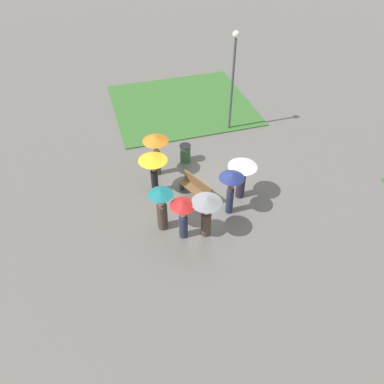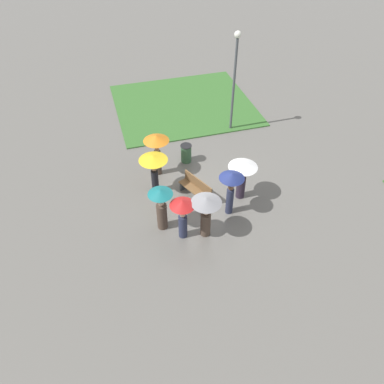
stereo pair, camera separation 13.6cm
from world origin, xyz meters
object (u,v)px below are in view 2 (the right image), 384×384
crowd_person_red (183,212)px  crowd_person_white (242,172)px  crowd_person_orange (157,144)px  crowd_person_navy (231,184)px  park_bench (196,188)px  trash_bin (186,153)px  crowd_person_teal (161,205)px  crowd_person_grey (206,209)px  lamp_post (235,71)px  crowd_person_yellow (154,164)px

crowd_person_red → crowd_person_white: (-1.44, 2.84, 0.06)m
crowd_person_orange → crowd_person_navy: bearing=152.2°
park_bench → crowd_person_orange: size_ratio=0.83×
trash_bin → crowd_person_white: (2.95, 1.51, 0.87)m
crowd_person_navy → crowd_person_red: bearing=-10.6°
park_bench → trash_bin: bearing=149.3°
crowd_person_white → crowd_person_teal: bearing=-97.7°
crowd_person_orange → crowd_person_teal: bearing=108.4°
crowd_person_grey → crowd_person_navy: size_ratio=0.92×
park_bench → crowd_person_orange: crowd_person_orange is taller
lamp_post → trash_bin: 4.47m
crowd_person_yellow → crowd_person_navy: crowd_person_navy is taller
park_bench → crowd_person_navy: (1.22, 1.00, 0.99)m
crowd_person_yellow → crowd_person_navy: size_ratio=0.92×
crowd_person_navy → crowd_person_orange: bearing=-84.9°
lamp_post → crowd_person_navy: (5.71, -2.19, -1.69)m
crowd_person_red → crowd_person_teal: 0.91m
lamp_post → crowd_person_orange: size_ratio=2.48×
park_bench → crowd_person_white: crowd_person_white is taller
crowd_person_teal → crowd_person_red: bearing=67.8°
trash_bin → crowd_person_teal: (3.74, -1.96, 0.72)m
crowd_person_yellow → crowd_person_teal: bearing=107.7°
park_bench → crowd_person_teal: size_ratio=0.87×
crowd_person_teal → crowd_person_grey: (0.79, 1.46, 0.12)m
crowd_person_teal → crowd_person_navy: crowd_person_navy is taller
lamp_post → crowd_person_navy: bearing=-21.0°
crowd_person_red → crowd_person_grey: 0.84m
lamp_post → trash_bin: bearing=-55.5°
lamp_post → crowd_person_red: (6.41, -4.27, -1.88)m
crowd_person_teal → park_bench: bearing=150.2°
crowd_person_orange → crowd_person_teal: 3.30m
trash_bin → crowd_person_teal: crowd_person_teal is taller
crowd_person_grey → crowd_person_orange: bearing=87.3°
crowd_person_navy → crowd_person_yellow: bearing=-68.2°
crowd_person_orange → park_bench: bearing=148.7°
trash_bin → crowd_person_grey: size_ratio=0.48×
trash_bin → crowd_person_grey: 4.64m
crowd_person_red → crowd_person_orange: size_ratio=0.90×
trash_bin → crowd_person_white: size_ratio=0.49×
park_bench → crowd_person_yellow: 1.99m
lamp_post → crowd_person_teal: size_ratio=2.63×
crowd_person_white → crowd_person_orange: bearing=-150.3°
crowd_person_orange → crowd_person_yellow: bearing=99.8°
crowd_person_orange → crowd_person_navy: 3.85m
crowd_person_yellow → crowd_person_grey: bearing=136.3°
crowd_person_orange → crowd_person_teal: crowd_person_orange is taller
crowd_person_white → crowd_person_navy: (0.74, -0.76, 0.14)m
crowd_person_red → park_bench: bearing=153.7°
trash_bin → crowd_person_teal: bearing=-27.7°
crowd_person_orange → crowd_person_white: (2.43, 2.93, -0.23)m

